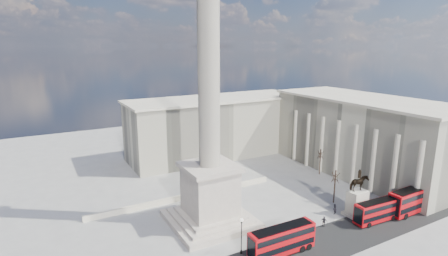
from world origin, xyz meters
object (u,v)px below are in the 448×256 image
red_bus_d (413,199)px  victorian_lamp (241,233)px  pedestrian_crossing (324,222)px  nelsons_column (210,153)px  pedestrian_standing (334,209)px  pedestrian_walking (349,210)px  red_bus_b (282,240)px  red_bus_c (378,210)px  equestrian_statue (357,199)px

red_bus_d → victorian_lamp: bearing=172.9°
pedestrian_crossing → victorian_lamp: bearing=54.6°
nelsons_column → victorian_lamp: 14.54m
nelsons_column → pedestrian_standing: bearing=-21.2°
nelsons_column → pedestrian_walking: nelsons_column is taller
red_bus_b → red_bus_c: size_ratio=1.10×
red_bus_b → equestrian_statue: (19.95, 3.26, 0.83)m
nelsons_column → pedestrian_standing: nelsons_column is taller
victorian_lamp → equestrian_statue: size_ratio=0.65×
red_bus_c → equestrian_statue: (-1.44, 3.56, 1.06)m
red_bus_b → pedestrian_walking: 19.21m
pedestrian_standing → red_bus_b: bearing=5.4°
red_bus_d → pedestrian_walking: 12.71m
red_bus_c → pedestrian_standing: (-4.71, 5.83, -1.11)m
pedestrian_crossing → red_bus_b: bearing=69.0°
pedestrian_standing → red_bus_c: bearing=116.0°
pedestrian_walking → pedestrian_standing: (-2.06, 1.56, 0.10)m
equestrian_statue → pedestrian_walking: size_ratio=5.14×
red_bus_c → pedestrian_standing: size_ratio=5.11×
pedestrian_standing → pedestrian_crossing: bearing=13.8°
pedestrian_walking → pedestrian_crossing: bearing=-157.7°
victorian_lamp → red_bus_c: bearing=-7.0°
red_bus_b → pedestrian_walking: size_ratio=6.27×
nelsons_column → pedestrian_crossing: (16.60, -11.06, -11.95)m
red_bus_b → pedestrian_standing: size_ratio=5.63×
red_bus_b → pedestrian_walking: (18.74, 3.98, -1.44)m
pedestrian_walking → pedestrian_standing: 2.58m
red_bus_c → pedestrian_walking: red_bus_c is taller
pedestrian_walking → pedestrian_crossing: (-7.23, -1.05, 0.09)m
red_bus_d → pedestrian_standing: size_ratio=6.06×
victorian_lamp → pedestrian_crossing: victorian_lamp is taller
nelsons_column → pedestrian_walking: 28.52m
red_bus_b → victorian_lamp: victorian_lamp is taller
pedestrian_walking → red_bus_c: bearing=-44.2°
red_bus_b → pedestrian_walking: bearing=13.2°
pedestrian_standing → pedestrian_crossing: pedestrian_standing is taller
pedestrian_crossing → nelsons_column: bearing=21.1°
red_bus_c → pedestrian_walking: size_ratio=5.69×
nelsons_column → pedestrian_walking: (23.83, -10.01, -12.05)m
victorian_lamp → pedestrian_standing: bearing=6.6°
victorian_lamp → nelsons_column: bearing=88.5°
red_bus_d → pedestrian_crossing: 19.27m
red_bus_d → pedestrian_walking: red_bus_d is taller
pedestrian_walking → pedestrian_crossing: 7.31m
nelsons_column → red_bus_b: bearing=-70.0°
nelsons_column → pedestrian_standing: size_ratio=25.75×
red_bus_d → pedestrian_crossing: (-18.80, 3.96, -1.53)m
red_bus_d → pedestrian_crossing: red_bus_d is taller
victorian_lamp → pedestrian_walking: bearing=2.4°
nelsons_column → red_bus_b: size_ratio=4.57×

